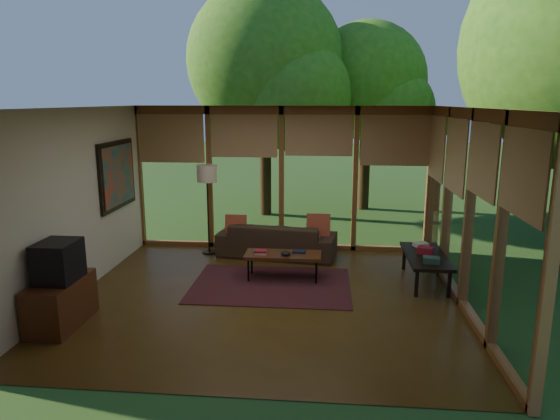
# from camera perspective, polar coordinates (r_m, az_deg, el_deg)

# --- Properties ---
(floor) EXTENTS (5.50, 5.50, 0.00)m
(floor) POSITION_cam_1_polar(r_m,az_deg,el_deg) (7.34, -1.61, -9.96)
(floor) COLOR #573C17
(floor) RESTS_ON ground
(ceiling) EXTENTS (5.50, 5.50, 0.00)m
(ceiling) POSITION_cam_1_polar(r_m,az_deg,el_deg) (6.78, -1.75, 11.62)
(ceiling) COLOR silver
(ceiling) RESTS_ON ground
(wall_left) EXTENTS (0.04, 5.00, 2.70)m
(wall_left) POSITION_cam_1_polar(r_m,az_deg,el_deg) (7.76, -22.27, 0.76)
(wall_left) COLOR silver
(wall_left) RESTS_ON ground
(wall_front) EXTENTS (5.50, 0.04, 2.70)m
(wall_front) POSITION_cam_1_polar(r_m,az_deg,el_deg) (4.55, -5.49, -6.16)
(wall_front) COLOR silver
(wall_front) RESTS_ON ground
(window_wall_back) EXTENTS (5.50, 0.12, 2.70)m
(window_wall_back) POSITION_cam_1_polar(r_m,az_deg,el_deg) (9.38, 0.17, 3.58)
(window_wall_back) COLOR brown
(window_wall_back) RESTS_ON ground
(window_wall_right) EXTENTS (0.12, 5.00, 2.70)m
(window_wall_right) POSITION_cam_1_polar(r_m,az_deg,el_deg) (7.15, 20.77, -0.05)
(window_wall_right) COLOR brown
(window_wall_right) RESTS_ON ground
(tree_nw) EXTENTS (3.70, 3.70, 5.56)m
(tree_nw) POSITION_cam_1_polar(r_m,az_deg,el_deg) (12.33, -1.71, 16.65)
(tree_nw) COLOR #352513
(tree_nw) RESTS_ON ground
(tree_ne) EXTENTS (2.95, 2.95, 4.74)m
(tree_ne) POSITION_cam_1_polar(r_m,az_deg,el_deg) (13.15, 9.95, 14.27)
(tree_ne) COLOR #352513
(tree_ne) RESTS_ON ground
(tree_far) EXTENTS (2.98, 2.98, 4.48)m
(tree_far) POSITION_cam_1_polar(r_m,az_deg,el_deg) (13.26, 29.31, 11.68)
(tree_far) COLOR #352513
(tree_far) RESTS_ON ground
(rug) EXTENTS (2.42, 1.72, 0.01)m
(rug) POSITION_cam_1_polar(r_m,az_deg,el_deg) (7.79, -1.01, -8.55)
(rug) COLOR maroon
(rug) RESTS_ON floor
(sofa) EXTENTS (2.21, 1.11, 0.62)m
(sofa) POSITION_cam_1_polar(r_m,az_deg,el_deg) (9.12, -0.34, -3.38)
(sofa) COLOR #3B2B1D
(sofa) RESTS_ON floor
(pillow_left) EXTENTS (0.38, 0.20, 0.39)m
(pillow_left) POSITION_cam_1_polar(r_m,az_deg,el_deg) (9.11, -5.07, -1.76)
(pillow_left) COLOR maroon
(pillow_left) RESTS_ON sofa
(pillow_right) EXTENTS (0.42, 0.23, 0.44)m
(pillow_right) POSITION_cam_1_polar(r_m,az_deg,el_deg) (8.96, 4.41, -1.83)
(pillow_right) COLOR maroon
(pillow_right) RESTS_ON sofa
(ct_book_lower) EXTENTS (0.19, 0.14, 0.03)m
(ct_book_lower) POSITION_cam_1_polar(r_m,az_deg,el_deg) (7.90, -2.22, -4.93)
(ct_book_lower) COLOR beige
(ct_book_lower) RESTS_ON coffee_table
(ct_book_upper) EXTENTS (0.20, 0.15, 0.03)m
(ct_book_upper) POSITION_cam_1_polar(r_m,az_deg,el_deg) (7.89, -2.22, -4.71)
(ct_book_upper) COLOR maroon
(ct_book_upper) RESTS_ON coffee_table
(ct_book_side) EXTENTS (0.21, 0.16, 0.03)m
(ct_book_side) POSITION_cam_1_polar(r_m,az_deg,el_deg) (7.97, 2.20, -4.77)
(ct_book_side) COLOR black
(ct_book_side) RESTS_ON coffee_table
(ct_bowl) EXTENTS (0.16, 0.16, 0.07)m
(ct_bowl) POSITION_cam_1_polar(r_m,az_deg,el_deg) (7.80, 0.66, -4.97)
(ct_bowl) COLOR black
(ct_bowl) RESTS_ON coffee_table
(media_cabinet) EXTENTS (0.50, 1.00, 0.60)m
(media_cabinet) POSITION_cam_1_polar(r_m,az_deg,el_deg) (6.96, -23.77, -9.68)
(media_cabinet) COLOR #552A17
(media_cabinet) RESTS_ON floor
(television) EXTENTS (0.45, 0.55, 0.50)m
(television) POSITION_cam_1_polar(r_m,az_deg,el_deg) (6.78, -24.02, -5.37)
(television) COLOR black
(television) RESTS_ON media_cabinet
(console_book_a) EXTENTS (0.27, 0.21, 0.09)m
(console_book_a) POSITION_cam_1_polar(r_m,az_deg,el_deg) (7.70, 16.91, -5.49)
(console_book_a) COLOR #2D5047
(console_book_a) RESTS_ON side_console
(console_book_b) EXTENTS (0.28, 0.25, 0.11)m
(console_book_b) POSITION_cam_1_polar(r_m,az_deg,el_deg) (8.11, 16.29, -4.45)
(console_book_b) COLOR maroon
(console_book_b) RESTS_ON side_console
(console_book_c) EXTENTS (0.27, 0.24, 0.06)m
(console_book_c) POSITION_cam_1_polar(r_m,az_deg,el_deg) (8.50, 15.78, -3.82)
(console_book_c) COLOR beige
(console_book_c) RESTS_ON side_console
(floor_lamp) EXTENTS (0.36, 0.36, 1.65)m
(floor_lamp) POSITION_cam_1_polar(r_m,az_deg,el_deg) (9.14, -8.34, 3.57)
(floor_lamp) COLOR black
(floor_lamp) RESTS_ON floor
(coffee_table) EXTENTS (1.20, 0.50, 0.43)m
(coffee_table) POSITION_cam_1_polar(r_m,az_deg,el_deg) (7.92, 0.35, -5.23)
(coffee_table) COLOR #552A17
(coffee_table) RESTS_ON floor
(side_console) EXTENTS (0.60, 1.40, 0.46)m
(side_console) POSITION_cam_1_polar(r_m,az_deg,el_deg) (8.10, 16.31, -5.22)
(side_console) COLOR black
(side_console) RESTS_ON floor
(wall_painting) EXTENTS (0.06, 1.35, 1.15)m
(wall_painting) POSITION_cam_1_polar(r_m,az_deg,el_deg) (8.96, -18.09, 3.83)
(wall_painting) COLOR black
(wall_painting) RESTS_ON wall_left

